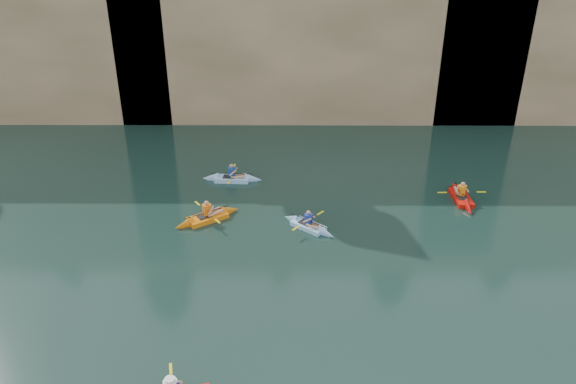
{
  "coord_description": "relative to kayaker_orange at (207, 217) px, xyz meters",
  "views": [
    {
      "loc": [
        0.27,
        -11.09,
        12.1
      ],
      "look_at": [
        0.18,
        6.6,
        3.0
      ],
      "focal_mm": 35.0,
      "sensor_mm": 36.0,
      "label": 1
    }
  ],
  "objects": [
    {
      "name": "kayaker_orange",
      "position": [
        0.0,
        0.0,
        0.0
      ],
      "size": [
        2.9,
        2.3,
        1.16
      ],
      "rotation": [
        0.0,
        0.0,
        0.6
      ],
      "color": "orange",
      "rests_on": "ground"
    },
    {
      "name": "kayaker_ltblue_mid",
      "position": [
        0.69,
        3.85,
        -0.0
      ],
      "size": [
        2.97,
        2.23,
        1.12
      ],
      "rotation": [
        0.0,
        0.0,
        -0.06
      ],
      "color": "#91C1F3",
      "rests_on": "ground"
    },
    {
      "name": "kayaker_red_far",
      "position": [
        11.39,
        1.91,
        -0.0
      ],
      "size": [
        2.23,
        3.08,
        1.12
      ],
      "rotation": [
        0.0,
        0.0,
        1.61
      ],
      "color": "red",
      "rests_on": "ground"
    },
    {
      "name": "cliff",
      "position": [
        3.29,
        20.22,
        5.86
      ],
      "size": [
        70.0,
        16.0,
        12.0
      ],
      "primitive_type": "cube",
      "color": "tan",
      "rests_on": "ground"
    },
    {
      "name": "kayaker_ltblue_near",
      "position": [
        4.31,
        -0.65,
        -0.01
      ],
      "size": [
        2.42,
        2.16,
        1.03
      ],
      "rotation": [
        0.0,
        0.0,
        -0.69
      ],
      "color": "#98CEFF",
      "rests_on": "ground"
    },
    {
      "name": "cliff_slab_center",
      "position": [
        5.29,
        12.82,
        5.56
      ],
      "size": [
        24.0,
        2.4,
        11.4
      ],
      "primitive_type": "cube",
      "color": "tan",
      "rests_on": "ground"
    },
    {
      "name": "sea_cave_east",
      "position": [
        13.29,
        12.17,
        2.11
      ],
      "size": [
        5.0,
        1.0,
        4.5
      ],
      "primitive_type": "cube",
      "color": "black",
      "rests_on": "ground"
    },
    {
      "name": "sea_cave_center",
      "position": [
        -0.71,
        12.17,
        1.46
      ],
      "size": [
        3.5,
        1.0,
        3.2
      ],
      "primitive_type": "cube",
      "color": "black",
      "rests_on": "ground"
    }
  ]
}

